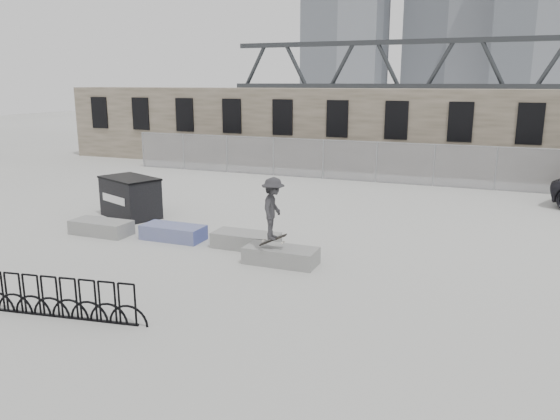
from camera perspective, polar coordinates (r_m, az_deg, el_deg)
The scene contains 11 objects.
ground at distance 17.00m, azimuth -8.25°, elevation -3.56°, with size 120.00×120.00×0.00m, color beige.
stone_wall at distance 31.50m, azimuth 6.61°, elevation 8.42°, with size 36.00×2.58×4.50m.
chainlink_fence at distance 28.06m, azimuth 4.52°, elevation 5.37°, with size 22.06×0.06×2.02m.
planter_far_left at distance 18.78m, azimuth -18.17°, elevation -1.68°, with size 2.00×0.90×0.46m.
planter_center_left at distance 17.60m, azimuth -11.09°, elevation -2.24°, with size 2.00×0.90×0.46m.
planter_center_right at distance 16.45m, azimuth -3.57°, elevation -3.10°, with size 2.00×0.90×0.46m.
planter_offset at distance 15.01m, azimuth 0.10°, elevation -4.70°, with size 2.00×0.90×0.46m.
dumpster at distance 20.76m, azimuth -15.36°, elevation 1.31°, with size 2.61×2.14×1.48m.
bike_rack at distance 12.66m, azimuth -22.89°, elevation -8.39°, with size 4.45×0.70×0.90m.
truss_bridge at distance 69.07m, azimuth 23.75°, elevation 11.58°, with size 70.00×3.00×9.80m.
skateboarder at distance 14.57m, azimuth -0.73°, elevation 0.14°, with size 0.78×1.17×1.89m.
Camera 1 is at (8.24, -14.05, 4.89)m, focal length 35.00 mm.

